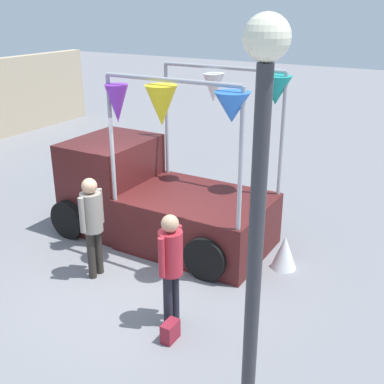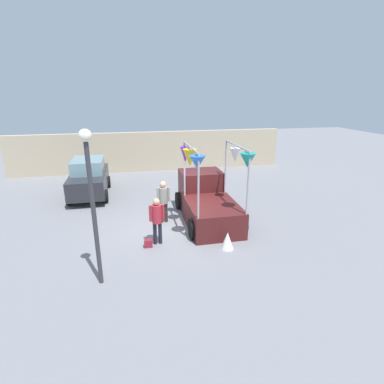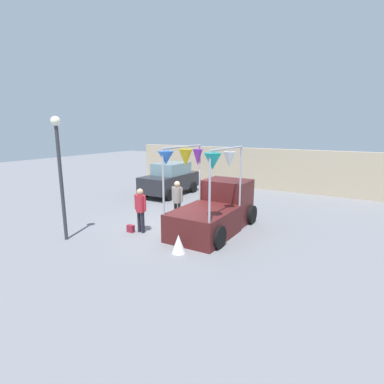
# 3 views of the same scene
# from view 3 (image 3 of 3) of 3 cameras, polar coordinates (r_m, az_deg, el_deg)

# --- Properties ---
(ground_plane) EXTENTS (60.00, 60.00, 0.00)m
(ground_plane) POSITION_cam_3_polar(r_m,az_deg,el_deg) (12.15, -3.22, -6.52)
(ground_plane) COLOR slate
(vendor_truck) EXTENTS (2.41, 4.15, 3.25)m
(vendor_truck) POSITION_cam_3_polar(r_m,az_deg,el_deg) (11.65, 4.61, -2.85)
(vendor_truck) COLOR #4C1919
(vendor_truck) RESTS_ON ground
(parked_car) EXTENTS (1.88, 4.00, 1.88)m
(parked_car) POSITION_cam_3_polar(r_m,az_deg,el_deg) (17.67, -4.16, 2.52)
(parked_car) COLOR #26262B
(parked_car) RESTS_ON ground
(person_customer) EXTENTS (0.53, 0.34, 1.69)m
(person_customer) POSITION_cam_3_polar(r_m,az_deg,el_deg) (11.33, -9.80, -2.67)
(person_customer) COLOR black
(person_customer) RESTS_ON ground
(person_vendor) EXTENTS (0.53, 0.34, 1.74)m
(person_vendor) POSITION_cam_3_polar(r_m,az_deg,el_deg) (12.44, -2.83, -1.02)
(person_vendor) COLOR #2D2823
(person_vendor) RESTS_ON ground
(handbag) EXTENTS (0.28, 0.16, 0.28)m
(handbag) POSITION_cam_3_polar(r_m,az_deg,el_deg) (11.66, -11.60, -6.84)
(handbag) COLOR maroon
(handbag) RESTS_ON ground
(street_lamp) EXTENTS (0.32, 0.32, 4.26)m
(street_lamp) POSITION_cam_3_polar(r_m,az_deg,el_deg) (11.06, -23.94, 5.22)
(street_lamp) COLOR #333338
(street_lamp) RESTS_ON ground
(brick_boundary_wall) EXTENTS (18.00, 0.36, 2.60)m
(brick_boundary_wall) POSITION_cam_3_polar(r_m,az_deg,el_deg) (20.04, 11.94, 4.46)
(brick_boundary_wall) COLOR tan
(brick_boundary_wall) RESTS_ON ground
(folded_kite_bundle_white) EXTENTS (0.57, 0.57, 0.60)m
(folded_kite_bundle_white) POSITION_cam_3_polar(r_m,az_deg,el_deg) (9.58, -2.58, -9.84)
(folded_kite_bundle_white) COLOR white
(folded_kite_bundle_white) RESTS_ON ground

